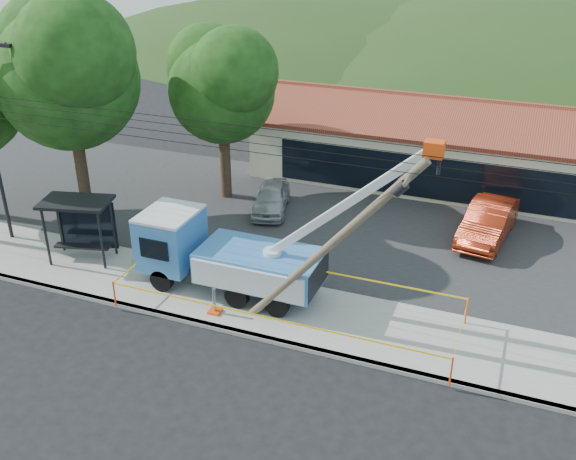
% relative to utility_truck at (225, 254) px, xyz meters
% --- Properties ---
extents(ground, '(120.00, 120.00, 0.00)m').
position_rel_utility_truck_xyz_m(ground, '(2.85, -4.57, -1.68)').
color(ground, black).
rests_on(ground, ground).
extents(curb, '(60.00, 0.25, 0.15)m').
position_rel_utility_truck_xyz_m(curb, '(2.85, -2.47, -1.60)').
color(curb, gray).
rests_on(curb, ground).
extents(sidewalk, '(60.00, 4.00, 0.15)m').
position_rel_utility_truck_xyz_m(sidewalk, '(2.85, -0.57, -1.60)').
color(sidewalk, gray).
rests_on(sidewalk, ground).
extents(parking_lot, '(60.00, 12.00, 0.10)m').
position_rel_utility_truck_xyz_m(parking_lot, '(2.85, 7.43, -1.63)').
color(parking_lot, '#28282B').
rests_on(parking_lot, ground).
extents(strip_mall, '(22.50, 8.53, 4.67)m').
position_rel_utility_truck_xyz_m(strip_mall, '(6.85, 15.42, 0.20)').
color(strip_mall, beige).
rests_on(strip_mall, ground).
extents(tree_west_near, '(7.56, 6.72, 10.80)m').
position_rel_utility_truck_xyz_m(tree_west_near, '(-9.15, 3.43, 5.85)').
color(tree_west_near, '#332316').
rests_on(tree_west_near, ground).
extents(tree_lot, '(6.30, 5.60, 8.94)m').
position_rel_utility_truck_xyz_m(tree_lot, '(-4.15, 8.43, 4.53)').
color(tree_lot, '#332316').
rests_on(tree_lot, ground).
extents(hill_west, '(78.40, 56.00, 28.00)m').
position_rel_utility_truck_xyz_m(hill_west, '(-12.15, 50.43, -1.68)').
color(hill_west, '#233E16').
rests_on(hill_west, ground).
extents(hill_center, '(89.60, 64.00, 32.00)m').
position_rel_utility_truck_xyz_m(hill_center, '(12.85, 50.43, -1.68)').
color(hill_center, '#233E16').
rests_on(hill_center, ground).
extents(utility_truck, '(11.34, 3.91, 7.05)m').
position_rel_utility_truck_xyz_m(utility_truck, '(0.00, 0.00, 0.00)').
color(utility_truck, black).
rests_on(utility_truck, ground).
extents(leaning_pole, '(6.08, 1.63, 6.99)m').
position_rel_utility_truck_xyz_m(leaning_pole, '(4.91, -1.25, 2.22)').
color(leaning_pole, brown).
rests_on(leaning_pole, ground).
extents(bus_shelter, '(3.16, 2.37, 2.72)m').
position_rel_utility_truck_xyz_m(bus_shelter, '(-6.77, 0.08, 0.48)').
color(bus_shelter, black).
rests_on(bus_shelter, ground).
extents(caution_tape, '(12.47, 3.72, 1.08)m').
position_rel_utility_truck_xyz_m(caution_tape, '(2.92, -0.90, -0.72)').
color(caution_tape, '#FB460D').
rests_on(caution_tape, ground).
extents(car_silver, '(2.61, 4.31, 1.37)m').
position_rel_utility_truck_xyz_m(car_silver, '(-1.23, 7.53, -1.68)').
color(car_silver, '#A0A2A7').
rests_on(car_silver, ground).
extents(car_red, '(2.44, 5.26, 1.67)m').
position_rel_utility_truck_xyz_m(car_red, '(9.11, 8.30, -1.68)').
color(car_red, '#99260F').
rests_on(car_red, ground).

